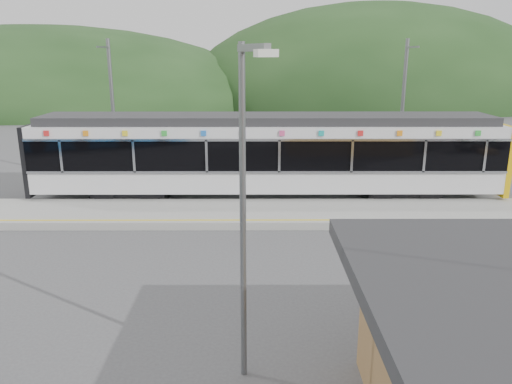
{
  "coord_description": "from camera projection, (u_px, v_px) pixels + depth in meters",
  "views": [
    {
      "loc": [
        -0.15,
        -15.68,
        6.28
      ],
      "look_at": [
        -0.1,
        1.0,
        1.67
      ],
      "focal_mm": 35.0,
      "sensor_mm": 36.0,
      "label": 1
    }
  ],
  "objects": [
    {
      "name": "ground",
      "position": [
        259.0,
        248.0,
        16.79
      ],
      "size": [
        120.0,
        120.0,
        0.0
      ],
      "primitive_type": "plane",
      "color": "#4C4C4F",
      "rests_on": "ground"
    },
    {
      "name": "hills",
      "position": [
        399.0,
        202.0,
        21.9
      ],
      "size": [
        146.0,
        149.0,
        26.0
      ],
      "color": "#1E3D19",
      "rests_on": "ground"
    },
    {
      "name": "platform",
      "position": [
        258.0,
        213.0,
        19.93
      ],
      "size": [
        26.0,
        3.2,
        0.3
      ],
      "primitive_type": "cube",
      "color": "#9E9E99",
      "rests_on": "ground"
    },
    {
      "name": "yellow_line",
      "position": [
        259.0,
        220.0,
        18.63
      ],
      "size": [
        26.0,
        0.1,
        0.01
      ],
      "primitive_type": "cube",
      "color": "yellow",
      "rests_on": "platform"
    },
    {
      "name": "train",
      "position": [
        267.0,
        153.0,
        22.02
      ],
      "size": [
        20.44,
        3.01,
        3.74
      ],
      "color": "black",
      "rests_on": "ground"
    },
    {
      "name": "catenary_mast_west",
      "position": [
        113.0,
        111.0,
        24.05
      ],
      "size": [
        0.18,
        1.8,
        7.0
      ],
      "color": "slate",
      "rests_on": "ground"
    },
    {
      "name": "catenary_mast_east",
      "position": [
        402.0,
        111.0,
        24.08
      ],
      "size": [
        0.18,
        1.8,
        7.0
      ],
      "color": "slate",
      "rests_on": "ground"
    },
    {
      "name": "lamp_post",
      "position": [
        243.0,
        193.0,
        9.01
      ],
      "size": [
        0.55,
        1.19,
        6.5
      ],
      "rotation": [
        0.0,
        0.0,
        0.42
      ],
      "color": "slate",
      "rests_on": "ground"
    }
  ]
}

